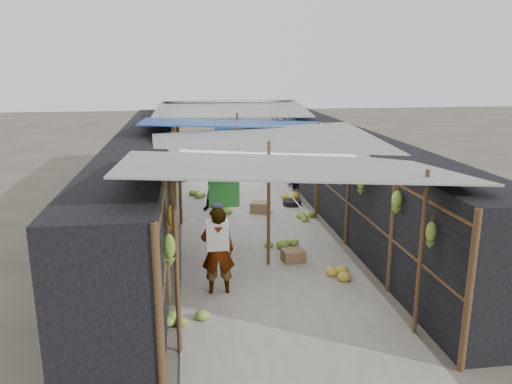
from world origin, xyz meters
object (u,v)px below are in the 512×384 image
crate_near (293,256)px  vendor_elderly (218,251)px  vendor_seated (294,184)px  black_basin (292,203)px  shopper_blue (218,180)px

crate_near → vendor_elderly: size_ratio=0.28×
crate_near → vendor_seated: 5.41m
vendor_elderly → vendor_seated: vendor_elderly is taller
black_basin → vendor_elderly: size_ratio=0.34×
black_basin → vendor_seated: vendor_seated is taller
vendor_elderly → vendor_seated: size_ratio=2.05×
crate_near → black_basin: bearing=70.3°
black_basin → shopper_blue: shopper_blue is taller
vendor_elderly → vendor_seated: (2.81, 6.52, -0.42)m
vendor_seated → crate_near: bearing=-35.1°
crate_near → black_basin: size_ratio=0.82×
vendor_elderly → shopper_blue: size_ratio=0.92×
crate_near → vendor_elderly: 2.19m
shopper_blue → vendor_seated: size_ratio=2.23×
black_basin → shopper_blue: (-2.19, -0.14, 0.81)m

